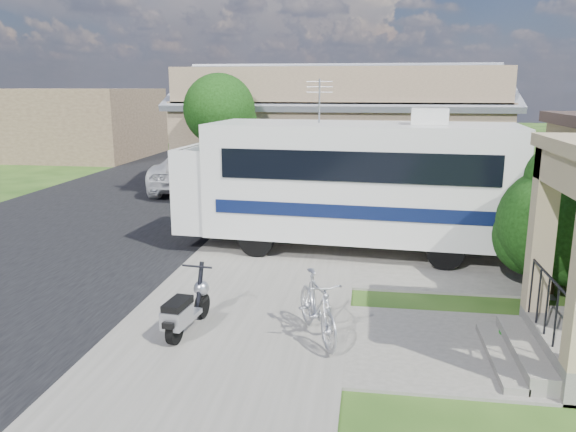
# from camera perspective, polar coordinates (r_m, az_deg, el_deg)

# --- Properties ---
(ground) EXTENTS (120.00, 120.00, 0.00)m
(ground) POSITION_cam_1_polar(r_m,az_deg,el_deg) (10.51, 0.70, -10.08)
(ground) COLOR #1A3A0F
(street_slab) EXTENTS (9.00, 80.00, 0.02)m
(street_slab) POSITION_cam_1_polar(r_m,az_deg,el_deg) (21.85, -15.45, 1.69)
(street_slab) COLOR black
(street_slab) RESTS_ON ground
(sidewalk_slab) EXTENTS (4.00, 80.00, 0.06)m
(sidewalk_slab) POSITION_cam_1_polar(r_m,az_deg,el_deg) (20.13, 1.73, 1.28)
(sidewalk_slab) COLOR #615E57
(sidewalk_slab) RESTS_ON ground
(driveway_slab) EXTENTS (7.00, 6.00, 0.05)m
(driveway_slab) POSITION_cam_1_polar(r_m,az_deg,el_deg) (14.66, 8.93, -3.38)
(driveway_slab) COLOR #615E57
(driveway_slab) RESTS_ON ground
(walk_slab) EXTENTS (4.00, 3.00, 0.05)m
(walk_slab) POSITION_cam_1_polar(r_m,az_deg,el_deg) (9.66, 18.24, -12.79)
(walk_slab) COLOR #615E57
(walk_slab) RESTS_ON ground
(warehouse) EXTENTS (12.50, 8.40, 5.04)m
(warehouse) POSITION_cam_1_polar(r_m,az_deg,el_deg) (23.68, 5.34, 7.79)
(warehouse) COLOR #775E4A
(warehouse) RESTS_ON ground
(distant_bldg_far) EXTENTS (10.00, 8.00, 4.00)m
(distant_bldg_far) POSITION_cam_1_polar(r_m,az_deg,el_deg) (36.56, -21.86, 8.76)
(distant_bldg_far) COLOR brown
(distant_bldg_far) RESTS_ON ground
(distant_bldg_near) EXTENTS (8.00, 7.00, 3.20)m
(distant_bldg_near) POSITION_cam_1_polar(r_m,az_deg,el_deg) (46.59, -12.20, 9.62)
(distant_bldg_near) COLOR #775E4A
(distant_bldg_near) RESTS_ON ground
(street_tree_a) EXTENTS (2.44, 2.40, 4.58)m
(street_tree_a) POSITION_cam_1_polar(r_m,az_deg,el_deg) (19.31, -6.65, 10.33)
(street_tree_a) COLOR #2F2015
(street_tree_a) RESTS_ON ground
(street_tree_b) EXTENTS (2.44, 2.40, 4.73)m
(street_tree_b) POSITION_cam_1_polar(r_m,az_deg,el_deg) (29.07, -1.47, 11.57)
(street_tree_b) COLOR #2F2015
(street_tree_b) RESTS_ON ground
(street_tree_c) EXTENTS (2.44, 2.40, 4.42)m
(street_tree_c) POSITION_cam_1_polar(r_m,az_deg,el_deg) (37.97, 0.92, 11.47)
(street_tree_c) COLOR #2F2015
(street_tree_c) RESTS_ON ground
(motorhome) EXTENTS (8.47, 3.21, 4.25)m
(motorhome) POSITION_cam_1_polar(r_m,az_deg,el_deg) (14.20, 6.09, 3.63)
(motorhome) COLOR silver
(motorhome) RESTS_ON ground
(shrub) EXTENTS (2.51, 2.40, 3.08)m
(shrub) POSITION_cam_1_polar(r_m,az_deg,el_deg) (12.32, 25.86, -0.23)
(shrub) COLOR #2F2015
(shrub) RESTS_ON ground
(scooter) EXTENTS (0.57, 1.59, 1.04)m
(scooter) POSITION_cam_1_polar(r_m,az_deg,el_deg) (9.69, -10.35, -9.35)
(scooter) COLOR black
(scooter) RESTS_ON ground
(bicycle) EXTENTS (1.22, 1.88, 1.10)m
(bicycle) POSITION_cam_1_polar(r_m,az_deg,el_deg) (9.32, 3.00, -9.53)
(bicycle) COLOR #A9AAB1
(bicycle) RESTS_ON ground
(pickup_truck) EXTENTS (3.42, 6.21, 1.65)m
(pickup_truck) POSITION_cam_1_polar(r_m,az_deg,el_deg) (23.37, -9.43, 4.72)
(pickup_truck) COLOR white
(pickup_truck) RESTS_ON ground
(van) EXTENTS (3.32, 6.57, 1.83)m
(van) POSITION_cam_1_polar(r_m,az_deg,el_deg) (30.38, -6.22, 6.87)
(van) COLOR white
(van) RESTS_ON ground
(garden_hose) EXTENTS (0.34, 0.34, 0.15)m
(garden_hose) POSITION_cam_1_polar(r_m,az_deg,el_deg) (10.14, 21.55, -11.46)
(garden_hose) COLOR #156414
(garden_hose) RESTS_ON ground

